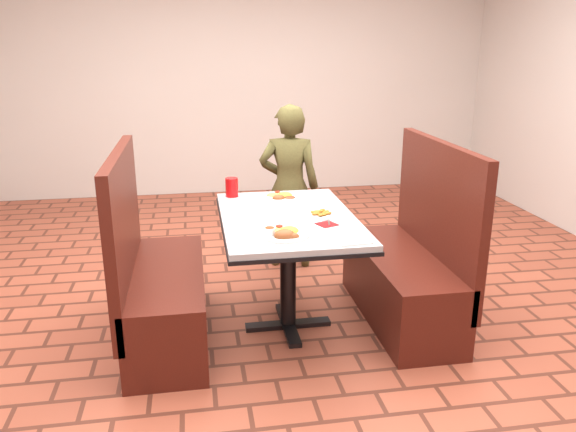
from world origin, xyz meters
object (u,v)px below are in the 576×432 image
object	(u,v)px
far_dinner_plate	(282,195)
near_dinner_plate	(284,231)
dining_table	(288,231)
plantain_plate	(321,214)
booth_bench_left	(159,289)
diner_person	(289,187)
booth_bench_right	(408,271)
red_tumbler	(232,187)

from	to	relation	value
far_dinner_plate	near_dinner_plate	bearing A→B (deg)	-98.06
dining_table	plantain_plate	bearing A→B (deg)	-9.04
booth_bench_left	plantain_plate	bearing A→B (deg)	-1.83
diner_person	booth_bench_right	bearing A→B (deg)	132.32
booth_bench_right	near_dinner_plate	size ratio (longest dim) A/B	4.50
diner_person	far_dinner_plate	world-z (taller)	diner_person
diner_person	red_tumbler	size ratio (longest dim) A/B	10.19
dining_table	near_dinner_plate	xyz separation A→B (m)	(-0.08, -0.36, 0.13)
plantain_plate	red_tumbler	xyz separation A→B (m)	(-0.50, 0.54, 0.05)
booth_bench_right	near_dinner_plate	bearing A→B (deg)	-157.66
far_dinner_plate	plantain_plate	distance (m)	0.46
booth_bench_right	red_tumbler	xyz separation A→B (m)	(-1.10, 0.51, 0.49)
dining_table	far_dinner_plate	xyz separation A→B (m)	(0.02, 0.40, 0.12)
far_dinner_plate	dining_table	bearing A→B (deg)	-93.33
red_tumbler	diner_person	bearing A→B (deg)	48.15
booth_bench_left	booth_bench_right	distance (m)	1.60
booth_bench_right	red_tumbler	world-z (taller)	booth_bench_right
diner_person	dining_table	bearing A→B (deg)	92.36
booth_bench_right	red_tumbler	distance (m)	1.31
diner_person	plantain_plate	size ratio (longest dim) A/B	6.81
diner_person	red_tumbler	xyz separation A→B (m)	(-0.49, -0.55, 0.16)
dining_table	diner_person	size ratio (longest dim) A/B	0.92
booth_bench_left	red_tumbler	world-z (taller)	booth_bench_left
booth_bench_left	plantain_plate	xyz separation A→B (m)	(1.00, -0.03, 0.43)
dining_table	far_dinner_plate	distance (m)	0.41
diner_person	plantain_plate	distance (m)	1.10
far_dinner_plate	red_tumbler	distance (m)	0.35
booth_bench_left	plantain_plate	size ratio (longest dim) A/B	6.23
plantain_plate	red_tumbler	size ratio (longest dim) A/B	1.50
booth_bench_right	plantain_plate	xyz separation A→B (m)	(-0.60, -0.03, 0.43)
dining_table	booth_bench_right	distance (m)	0.86
booth_bench_right	plantain_plate	world-z (taller)	booth_bench_right
booth_bench_right	red_tumbler	size ratio (longest dim) A/B	9.32
far_dinner_plate	diner_person	bearing A→B (deg)	75.84
booth_bench_left	red_tumbler	bearing A→B (deg)	45.85
booth_bench_right	near_dinner_plate	distance (m)	1.05
dining_table	red_tumbler	world-z (taller)	red_tumbler
diner_person	near_dinner_plate	world-z (taller)	diner_person
booth_bench_left	dining_table	bearing A→B (deg)	0.00
booth_bench_left	diner_person	bearing A→B (deg)	47.02
booth_bench_left	near_dinner_plate	bearing A→B (deg)	-26.93
booth_bench_left	near_dinner_plate	world-z (taller)	booth_bench_left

